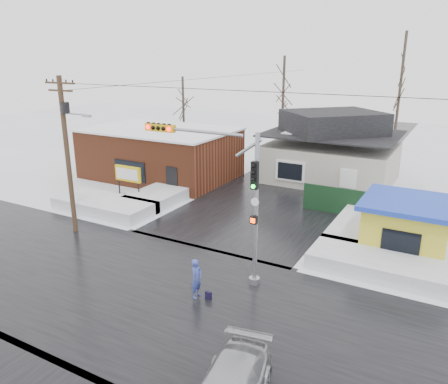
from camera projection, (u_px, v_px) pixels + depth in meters
The scene contains 19 objects.
ground at pixel (144, 291), 19.41m from camera, with size 120.00×120.00×0.00m, color white.
road_ns at pixel (144, 291), 19.41m from camera, with size 10.00×120.00×0.02m, color black.
road_ew at pixel (144, 291), 19.41m from camera, with size 120.00×10.00×0.02m, color black.
snowbank_nw at pixel (105, 205), 29.30m from camera, with size 7.00×3.00×0.80m, color white.
snowbank_ne at pixel (384, 265), 20.96m from camera, with size 7.00×3.00×0.80m, color white.
snowbank_nside_w at pixel (172, 190), 32.54m from camera, with size 3.00×8.00×0.80m, color white.
snowbank_nside_e at pixel (364, 224), 26.05m from camera, with size 3.00×8.00×0.80m, color white.
traffic_signal at pixel (224, 184), 19.39m from camera, with size 6.05×0.68×7.00m.
utility_pole at pixel (67, 147), 24.47m from camera, with size 3.15×0.44×9.00m.
brick_building at pixel (161, 153), 37.22m from camera, with size 12.20×8.20×4.12m.
marquee_sign at pixel (128, 175), 30.92m from camera, with size 2.20×0.21×2.55m.
house at pixel (331, 149), 36.04m from camera, with size 10.40×8.40×5.76m.
kiosk at pixel (406, 226), 22.90m from camera, with size 4.60×4.60×2.88m.
fence at pixel (364, 205), 27.80m from camera, with size 8.00×0.12×1.80m, color black.
tree_far_left at pixel (284, 78), 40.56m from camera, with size 3.00×3.00×10.00m.
tree_far_mid at pixel (403, 61), 37.12m from camera, with size 3.00×3.00×12.00m.
tree_far_west at pixel (183, 93), 44.00m from camera, with size 3.00×3.00×8.00m.
pedestrian at pixel (197, 279), 18.67m from camera, with size 0.64×0.42×1.76m, color #38469F.
shopping_bag at pixel (208, 296), 18.69m from camera, with size 0.28×0.12×0.35m, color black.
Camera 1 is at (11.46, -13.30, 10.03)m, focal length 35.00 mm.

